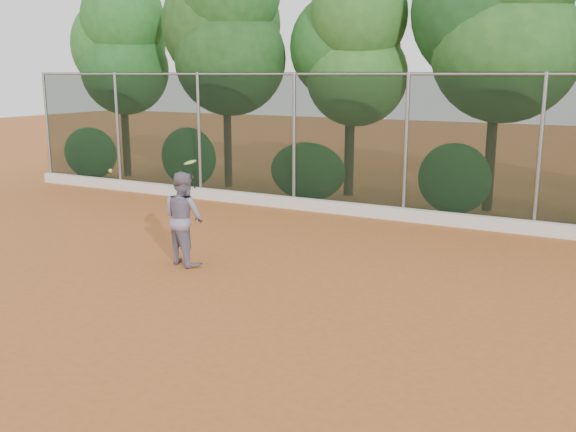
% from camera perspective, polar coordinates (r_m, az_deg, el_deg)
% --- Properties ---
extents(ground, '(80.00, 80.00, 0.00)m').
position_cam_1_polar(ground, '(9.71, -2.79, -8.36)').
color(ground, '#A95B28').
rests_on(ground, ground).
extents(concrete_curb, '(24.00, 0.20, 0.30)m').
position_cam_1_polar(concrete_curb, '(15.68, 10.00, 0.16)').
color(concrete_curb, silver).
rests_on(concrete_curb, ground).
extents(tennis_player, '(1.00, 0.88, 1.73)m').
position_cam_1_polar(tennis_player, '(11.94, -9.23, -0.19)').
color(tennis_player, gray).
rests_on(tennis_player, ground).
extents(chainlink_fence, '(24.09, 0.09, 3.50)m').
position_cam_1_polar(chainlink_fence, '(15.58, 10.45, 6.43)').
color(chainlink_fence, black).
rests_on(chainlink_fence, ground).
extents(foliage_backdrop, '(23.70, 3.63, 7.55)m').
position_cam_1_polar(foliage_backdrop, '(17.58, 11.06, 15.39)').
color(foliage_backdrop, '#3C2717').
rests_on(foliage_backdrop, ground).
extents(tennis_racket, '(0.34, 0.34, 0.53)m').
position_cam_1_polar(tennis_racket, '(11.48, -8.66, 4.53)').
color(tennis_racket, black).
rests_on(tennis_racket, ground).
extents(tennis_ball_in_flight, '(0.06, 0.06, 0.06)m').
position_cam_1_polar(tennis_ball_in_flight, '(12.19, -15.51, 3.90)').
color(tennis_ball_in_flight, '#D0E033').
rests_on(tennis_ball_in_flight, ground).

